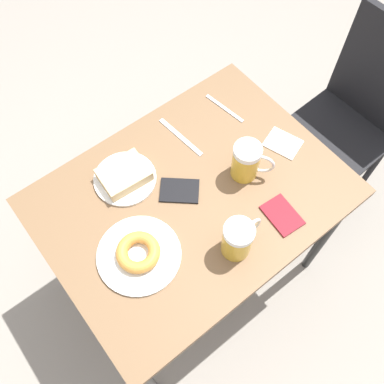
{
  "coord_description": "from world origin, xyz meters",
  "views": [
    {
      "loc": [
        0.51,
        -0.4,
        1.97
      ],
      "look_at": [
        0.0,
        0.0,
        0.77
      ],
      "focal_mm": 40.0,
      "sensor_mm": 36.0,
      "label": 1
    }
  ],
  "objects_px": {
    "plate_with_cake": "(124,176)",
    "fork": "(225,108)",
    "knife": "(181,137)",
    "beer_mug_center": "(247,161)",
    "plate_with_donut": "(139,254)",
    "passport_near_edge": "(282,215)",
    "beer_mug_left": "(238,239)",
    "chair": "(358,107)",
    "passport_far_edge": "(179,191)",
    "napkin_folded": "(283,143)"
  },
  "relations": [
    {
      "from": "plate_with_cake",
      "to": "fork",
      "type": "relative_size",
      "value": 1.18
    },
    {
      "from": "knife",
      "to": "beer_mug_center",
      "type": "bearing_deg",
      "value": 17.71
    },
    {
      "from": "knife",
      "to": "plate_with_donut",
      "type": "bearing_deg",
      "value": -53.61
    },
    {
      "from": "plate_with_donut",
      "to": "knife",
      "type": "relative_size",
      "value": 1.22
    },
    {
      "from": "fork",
      "to": "passport_near_edge",
      "type": "height_order",
      "value": "passport_near_edge"
    },
    {
      "from": "beer_mug_left",
      "to": "knife",
      "type": "bearing_deg",
      "value": 164.59
    },
    {
      "from": "chair",
      "to": "plate_with_donut",
      "type": "relative_size",
      "value": 3.67
    },
    {
      "from": "beer_mug_left",
      "to": "passport_near_edge",
      "type": "height_order",
      "value": "beer_mug_left"
    },
    {
      "from": "fork",
      "to": "passport_near_edge",
      "type": "distance_m",
      "value": 0.46
    },
    {
      "from": "plate_with_cake",
      "to": "beer_mug_left",
      "type": "bearing_deg",
      "value": 17.62
    },
    {
      "from": "plate_with_cake",
      "to": "fork",
      "type": "xyz_separation_m",
      "value": [
        -0.02,
        0.45,
        -0.02
      ]
    },
    {
      "from": "plate_with_cake",
      "to": "plate_with_donut",
      "type": "relative_size",
      "value": 0.81
    },
    {
      "from": "plate_with_cake",
      "to": "passport_near_edge",
      "type": "height_order",
      "value": "plate_with_cake"
    },
    {
      "from": "chair",
      "to": "beer_mug_left",
      "type": "relative_size",
      "value": 6.7
    },
    {
      "from": "beer_mug_center",
      "to": "passport_far_edge",
      "type": "bearing_deg",
      "value": -110.28
    },
    {
      "from": "plate_with_cake",
      "to": "knife",
      "type": "bearing_deg",
      "value": 95.01
    },
    {
      "from": "plate_with_cake",
      "to": "napkin_folded",
      "type": "relative_size",
      "value": 1.48
    },
    {
      "from": "plate_with_donut",
      "to": "passport_far_edge",
      "type": "xyz_separation_m",
      "value": [
        -0.1,
        0.23,
        -0.01
      ]
    },
    {
      "from": "fork",
      "to": "knife",
      "type": "bearing_deg",
      "value": -89.53
    },
    {
      "from": "plate_with_cake",
      "to": "knife",
      "type": "xyz_separation_m",
      "value": [
        -0.02,
        0.25,
        -0.02
      ]
    },
    {
      "from": "beer_mug_left",
      "to": "fork",
      "type": "height_order",
      "value": "beer_mug_left"
    },
    {
      "from": "fork",
      "to": "napkin_folded",
      "type": "bearing_deg",
      "value": 13.54
    },
    {
      "from": "knife",
      "to": "chair",
      "type": "bearing_deg",
      "value": 73.31
    },
    {
      "from": "plate_with_cake",
      "to": "beer_mug_left",
      "type": "height_order",
      "value": "beer_mug_left"
    },
    {
      "from": "beer_mug_left",
      "to": "chair",
      "type": "bearing_deg",
      "value": 102.71
    },
    {
      "from": "passport_far_edge",
      "to": "chair",
      "type": "bearing_deg",
      "value": 86.07
    },
    {
      "from": "napkin_folded",
      "to": "passport_far_edge",
      "type": "relative_size",
      "value": 0.91
    },
    {
      "from": "napkin_folded",
      "to": "passport_far_edge",
      "type": "xyz_separation_m",
      "value": [
        -0.07,
        -0.39,
        0.0
      ]
    },
    {
      "from": "plate_with_donut",
      "to": "fork",
      "type": "bearing_deg",
      "value": 115.46
    },
    {
      "from": "plate_with_cake",
      "to": "passport_near_edge",
      "type": "bearing_deg",
      "value": 37.01
    },
    {
      "from": "beer_mug_center",
      "to": "napkin_folded",
      "type": "xyz_separation_m",
      "value": [
        -0.01,
        0.18,
        -0.07
      ]
    },
    {
      "from": "plate_with_donut",
      "to": "fork",
      "type": "relative_size",
      "value": 1.46
    },
    {
      "from": "plate_with_donut",
      "to": "napkin_folded",
      "type": "height_order",
      "value": "plate_with_donut"
    },
    {
      "from": "beer_mug_center",
      "to": "knife",
      "type": "xyz_separation_m",
      "value": [
        -0.25,
        -0.08,
        -0.07
      ]
    },
    {
      "from": "beer_mug_center",
      "to": "fork",
      "type": "relative_size",
      "value": 0.8
    },
    {
      "from": "plate_with_donut",
      "to": "passport_far_edge",
      "type": "relative_size",
      "value": 1.67
    },
    {
      "from": "napkin_folded",
      "to": "passport_near_edge",
      "type": "relative_size",
      "value": 1.05
    },
    {
      "from": "plate_with_cake",
      "to": "beer_mug_left",
      "type": "distance_m",
      "value": 0.43
    },
    {
      "from": "chair",
      "to": "passport_near_edge",
      "type": "height_order",
      "value": "chair"
    },
    {
      "from": "passport_near_edge",
      "to": "beer_mug_left",
      "type": "bearing_deg",
      "value": -92.87
    },
    {
      "from": "beer_mug_center",
      "to": "knife",
      "type": "height_order",
      "value": "beer_mug_center"
    },
    {
      "from": "beer_mug_center",
      "to": "passport_near_edge",
      "type": "distance_m",
      "value": 0.2
    },
    {
      "from": "plate_with_cake",
      "to": "plate_with_donut",
      "type": "height_order",
      "value": "plate_with_cake"
    },
    {
      "from": "chair",
      "to": "passport_far_edge",
      "type": "bearing_deg",
      "value": -96.12
    },
    {
      "from": "fork",
      "to": "chair",
      "type": "bearing_deg",
      "value": 67.68
    },
    {
      "from": "chair",
      "to": "passport_near_edge",
      "type": "relative_size",
      "value": 7.02
    },
    {
      "from": "passport_far_edge",
      "to": "napkin_folded",
      "type": "bearing_deg",
      "value": 79.49
    },
    {
      "from": "plate_with_cake",
      "to": "passport_far_edge",
      "type": "xyz_separation_m",
      "value": [
        0.15,
        0.11,
        -0.02
      ]
    },
    {
      "from": "chair",
      "to": "passport_far_edge",
      "type": "xyz_separation_m",
      "value": [
        -0.06,
        -0.9,
        0.2
      ]
    },
    {
      "from": "beer_mug_left",
      "to": "passport_far_edge",
      "type": "xyz_separation_m",
      "value": [
        -0.26,
        -0.02,
        -0.07
      ]
    }
  ]
}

